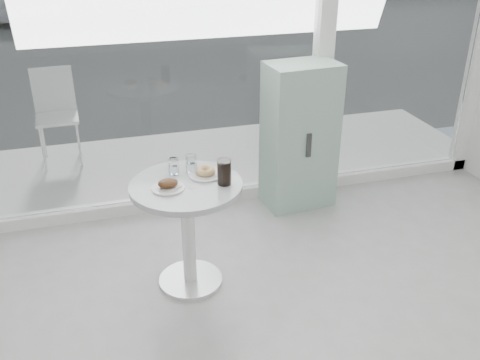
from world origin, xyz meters
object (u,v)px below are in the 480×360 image
object	(u,v)px
mint_cabinet	(299,136)
water_tumbler_b	(191,165)
plate_fritter	(168,185)
water_tumbler_a	(174,167)
cola_glass	(224,172)
patio_chair	(56,109)
main_table	(187,213)
plate_donut	(206,173)

from	to	relation	value
mint_cabinet	water_tumbler_b	size ratio (longest dim) A/B	10.54
plate_fritter	water_tumbler_a	size ratio (longest dim) A/B	1.91
plate_fritter	cola_glass	distance (m)	0.36
water_tumbler_b	cola_glass	world-z (taller)	cola_glass
patio_chair	plate_fritter	xyz separation A→B (m)	(0.74, -2.36, 0.22)
plate_fritter	cola_glass	bearing A→B (deg)	-4.85
mint_cabinet	plate_fritter	distance (m)	1.56
patio_chair	plate_fritter	size ratio (longest dim) A/B	4.47
main_table	water_tumbler_a	bearing A→B (deg)	106.07
patio_chair	cola_glass	size ratio (longest dim) A/B	5.48
water_tumbler_a	main_table	bearing A→B (deg)	-73.93
patio_chair	plate_fritter	bearing A→B (deg)	-74.59
mint_cabinet	plate_donut	world-z (taller)	mint_cabinet
plate_fritter	plate_donut	bearing A→B (deg)	24.42
main_table	cola_glass	world-z (taller)	cola_glass
mint_cabinet	water_tumbler_a	bearing A→B (deg)	-153.43
plate_fritter	water_tumbler_b	distance (m)	0.27
main_table	plate_fritter	xyz separation A→B (m)	(-0.12, -0.04, 0.25)
main_table	water_tumbler_b	xyz separation A→B (m)	(0.07, 0.16, 0.27)
mint_cabinet	cola_glass	distance (m)	1.33
water_tumbler_a	mint_cabinet	bearing A→B (deg)	31.29
main_table	water_tumbler_b	size ratio (longest dim) A/B	6.52
plate_fritter	plate_donut	world-z (taller)	plate_fritter
plate_donut	cola_glass	distance (m)	0.18
main_table	water_tumbler_b	distance (m)	0.32
main_table	mint_cabinet	size ratio (longest dim) A/B	0.62
patio_chair	water_tumbler_b	size ratio (longest dim) A/B	7.78
main_table	cola_glass	xyz separation A→B (m)	(0.23, -0.07, 0.30)
water_tumbler_a	cola_glass	world-z (taller)	cola_glass
main_table	plate_donut	size ratio (longest dim) A/B	3.46
main_table	mint_cabinet	world-z (taller)	mint_cabinet
plate_donut	water_tumbler_b	bearing A→B (deg)	133.84
mint_cabinet	patio_chair	bearing A→B (deg)	139.46
mint_cabinet	water_tumbler_b	world-z (taller)	mint_cabinet
patio_chair	water_tumbler_b	distance (m)	2.36
water_tumbler_b	mint_cabinet	bearing A→B (deg)	34.12
plate_donut	water_tumbler_a	size ratio (longest dim) A/B	2.07
patio_chair	water_tumbler_a	bearing A→B (deg)	-71.42
water_tumbler_a	water_tumbler_b	xyz separation A→B (m)	(0.12, -0.00, 0.00)
mint_cabinet	patio_chair	world-z (taller)	mint_cabinet
main_table	plate_fritter	world-z (taller)	plate_fritter
plate_donut	cola_glass	bearing A→B (deg)	-59.72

